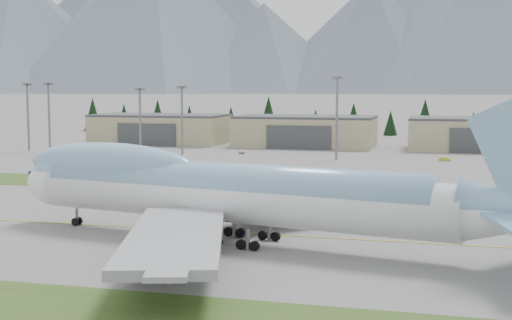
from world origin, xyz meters
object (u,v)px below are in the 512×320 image
(service_vehicle_a, at_px, (242,154))
(hangar_right, at_px, (484,134))
(service_vehicle_b, at_px, (445,161))
(hangar_left, at_px, (161,129))
(boeing_747_freighter, at_px, (228,191))
(hangar_center, at_px, (306,131))

(service_vehicle_a, bearing_deg, hangar_right, 0.65)
(hangar_right, relative_size, service_vehicle_b, 13.54)
(hangar_left, height_order, service_vehicle_a, hangar_left)
(service_vehicle_b, bearing_deg, boeing_747_freighter, 163.38)
(hangar_right, distance_m, service_vehicle_a, 81.26)
(boeing_747_freighter, distance_m, service_vehicle_b, 120.65)
(hangar_center, bearing_deg, service_vehicle_a, -114.22)
(hangar_right, relative_size, service_vehicle_a, 12.27)
(hangar_center, relative_size, service_vehicle_a, 12.27)
(boeing_747_freighter, height_order, service_vehicle_b, boeing_747_freighter)
(hangar_center, relative_size, hangar_right, 1.00)
(hangar_left, relative_size, hangar_center, 1.00)
(hangar_left, xyz_separation_m, hangar_center, (55.00, 0.00, 0.00))
(service_vehicle_a, bearing_deg, boeing_747_freighter, -97.56)
(hangar_center, xyz_separation_m, service_vehicle_a, (-14.45, -32.12, -5.39))
(hangar_center, bearing_deg, hangar_right, 0.00)
(boeing_747_freighter, relative_size, hangar_center, 1.68)
(service_vehicle_a, distance_m, service_vehicle_b, 62.41)
(hangar_center, xyz_separation_m, service_vehicle_b, (47.60, -38.79, -5.39))
(hangar_left, distance_m, service_vehicle_b, 109.82)
(hangar_center, height_order, service_vehicle_a, hangar_center)
(boeing_747_freighter, bearing_deg, hangar_right, 86.84)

